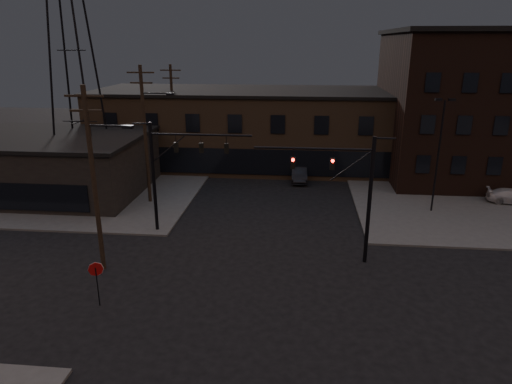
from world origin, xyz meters
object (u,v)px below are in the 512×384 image
stop_sign (96,274)px  parked_car_lot_a (424,174)px  traffic_signal_near (351,187)px  car_crossing (299,174)px  traffic_signal_far (171,165)px

stop_sign → parked_car_lot_a: size_ratio=0.63×
traffic_signal_near → car_crossing: traffic_signal_near is taller
parked_car_lot_a → car_crossing: size_ratio=0.91×
stop_sign → parked_car_lot_a: bearing=47.6°
car_crossing → traffic_signal_near: bearing=-81.4°
traffic_signal_far → parked_car_lot_a: 26.04m
parked_car_lot_a → car_crossing: 12.25m
stop_sign → car_crossing: (10.21, 23.77, -1.13)m
traffic_signal_near → car_crossing: (-3.15, 17.28, -4.22)m
traffic_signal_near → stop_sign: traffic_signal_near is taller
parked_car_lot_a → stop_sign: bearing=147.9°
traffic_signal_near → traffic_signal_far: bearing=163.8°
traffic_signal_near → stop_sign: size_ratio=3.23×
traffic_signal_near → parked_car_lot_a: bearing=63.4°
traffic_signal_far → car_crossing: (8.93, 13.78, -4.30)m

